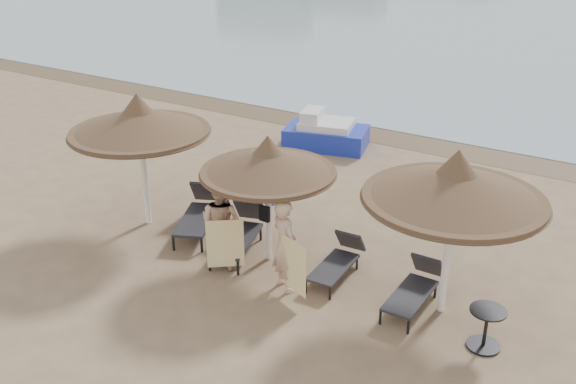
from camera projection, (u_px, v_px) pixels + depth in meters
name	position (u px, v px, depth m)	size (l,w,h in m)	color
ground	(228.00, 269.00, 13.28)	(160.00, 160.00, 0.00)	#917354
wet_sand_strip	(404.00, 140.00, 20.56)	(200.00, 1.60, 0.01)	brown
palapa_left	(139.00, 121.00, 14.20)	(3.18, 3.18, 3.16)	white
palapa_center	(268.00, 162.00, 12.79)	(2.80, 2.80, 2.77)	white
palapa_right	(455.00, 185.00, 10.92)	(3.22, 3.22, 3.19)	white
lounger_far_left	(200.00, 211.00, 14.82)	(1.49, 2.18, 0.94)	black
lounger_near_left	(241.00, 231.00, 13.96)	(1.23, 2.15, 0.91)	black
lounger_near_right	(338.00, 260.00, 12.97)	(0.65, 1.74, 0.77)	black
lounger_far_right	(416.00, 287.00, 12.02)	(0.60, 1.79, 0.80)	black
side_table	(485.00, 330.00, 10.83)	(0.62, 0.62, 0.75)	black
person_left	(221.00, 216.00, 13.06)	(1.02, 0.66, 2.22)	#D3AA8B
person_right	(285.00, 238.00, 12.19)	(1.02, 0.66, 2.22)	#D3AA8B
towel_left	(225.00, 244.00, 12.78)	(0.61, 0.48, 1.05)	yellow
towel_right	(294.00, 266.00, 11.99)	(0.71, 0.30, 1.07)	yellow
bag_patterned	(273.00, 196.00, 13.27)	(0.35, 0.23, 0.43)	white
bag_dark	(264.00, 214.00, 13.11)	(0.24, 0.09, 0.33)	black
pedal_boat	(325.00, 133.00, 19.82)	(2.76, 2.04, 1.15)	#1B2EAD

